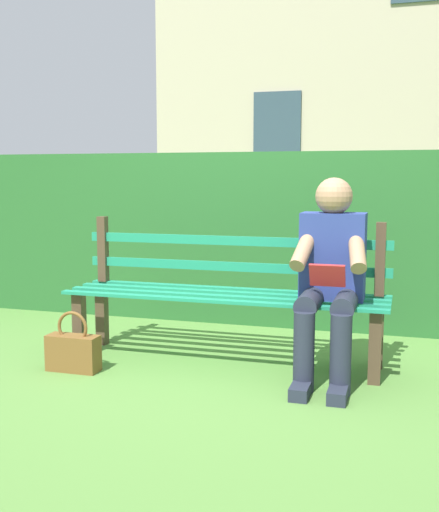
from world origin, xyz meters
TOP-DOWN VIEW (x-y plane):
  - ground at (0.00, 0.00)m, footprint 60.00×60.00m
  - park_bench at (0.00, -0.06)m, footprint 2.05×0.48m
  - person_seated at (-0.68, 0.10)m, footprint 0.44×0.73m
  - hedge_backdrop at (-0.12, -1.35)m, footprint 6.11×0.80m
  - building_facade at (-1.14, -9.34)m, footprint 9.74×2.78m
  - handbag at (0.83, 0.44)m, footprint 0.32×0.12m

SIDE VIEW (x-z plane):
  - ground at x=0.00m, z-range 0.00..0.00m
  - handbag at x=0.83m, z-range -0.06..0.31m
  - park_bench at x=0.00m, z-range -0.01..0.89m
  - person_seated at x=-0.68m, z-range 0.04..1.21m
  - hedge_backdrop at x=-0.12m, z-range -0.03..1.47m
  - building_facade at x=-1.14m, z-range 0.00..7.67m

